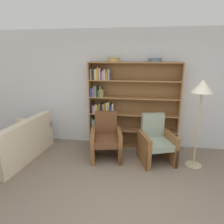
{
  "coord_description": "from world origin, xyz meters",
  "views": [
    {
      "loc": [
        0.01,
        -2.12,
        2.14
      ],
      "look_at": [
        -0.63,
        2.08,
        0.95
      ],
      "focal_mm": 32.0,
      "sensor_mm": 36.0,
      "label": 1
    }
  ],
  "objects_px": {
    "armchair_cushioned": "(156,142)",
    "bookshelf": "(125,106)",
    "armchair_leather": "(106,139)",
    "bowl_slate": "(155,60)",
    "floor_lamp": "(202,92)",
    "bowl_copper": "(114,59)",
    "couch": "(15,145)"
  },
  "relations": [
    {
      "from": "couch",
      "to": "armchair_cushioned",
      "type": "height_order",
      "value": "armchair_cushioned"
    },
    {
      "from": "bowl_copper",
      "to": "armchair_leather",
      "type": "distance_m",
      "value": 1.77
    },
    {
      "from": "bowl_copper",
      "to": "bowl_slate",
      "type": "bearing_deg",
      "value": 0.0
    },
    {
      "from": "armchair_cushioned",
      "to": "floor_lamp",
      "type": "distance_m",
      "value": 1.33
    },
    {
      "from": "bookshelf",
      "to": "bowl_slate",
      "type": "distance_m",
      "value": 1.24
    },
    {
      "from": "bowl_slate",
      "to": "floor_lamp",
      "type": "bearing_deg",
      "value": -40.15
    },
    {
      "from": "floor_lamp",
      "to": "armchair_leather",
      "type": "bearing_deg",
      "value": 176.76
    },
    {
      "from": "bowl_slate",
      "to": "couch",
      "type": "relative_size",
      "value": 0.17
    },
    {
      "from": "bookshelf",
      "to": "couch",
      "type": "xyz_separation_m",
      "value": [
        -2.27,
        -0.95,
        -0.7
      ]
    },
    {
      "from": "bowl_copper",
      "to": "bowl_slate",
      "type": "xyz_separation_m",
      "value": [
        0.89,
        0.0,
        -0.01
      ]
    },
    {
      "from": "bowl_copper",
      "to": "couch",
      "type": "relative_size",
      "value": 0.16
    },
    {
      "from": "armchair_leather",
      "to": "bowl_slate",
      "type": "bearing_deg",
      "value": -159.11
    },
    {
      "from": "bookshelf",
      "to": "armchair_leather",
      "type": "relative_size",
      "value": 2.13
    },
    {
      "from": "couch",
      "to": "floor_lamp",
      "type": "bearing_deg",
      "value": -81.92
    },
    {
      "from": "armchair_leather",
      "to": "floor_lamp",
      "type": "bearing_deg",
      "value": 165.67
    },
    {
      "from": "bowl_slate",
      "to": "armchair_cushioned",
      "type": "height_order",
      "value": "bowl_slate"
    },
    {
      "from": "couch",
      "to": "floor_lamp",
      "type": "distance_m",
      "value": 3.94
    },
    {
      "from": "bookshelf",
      "to": "bowl_slate",
      "type": "bearing_deg",
      "value": -1.71
    },
    {
      "from": "bookshelf",
      "to": "armchair_leather",
      "type": "bearing_deg",
      "value": -118.44
    },
    {
      "from": "bookshelf",
      "to": "floor_lamp",
      "type": "relative_size",
      "value": 1.2
    },
    {
      "from": "armchair_cushioned",
      "to": "bookshelf",
      "type": "bearing_deg",
      "value": -60.33
    },
    {
      "from": "bowl_copper",
      "to": "armchair_cushioned",
      "type": "xyz_separation_m",
      "value": [
        0.97,
        -0.61,
        -1.66
      ]
    },
    {
      "from": "armchair_cushioned",
      "to": "floor_lamp",
      "type": "height_order",
      "value": "floor_lamp"
    },
    {
      "from": "bowl_slate",
      "to": "couch",
      "type": "height_order",
      "value": "bowl_slate"
    },
    {
      "from": "bowl_copper",
      "to": "couch",
      "type": "height_order",
      "value": "bowl_copper"
    },
    {
      "from": "armchair_leather",
      "to": "armchair_cushioned",
      "type": "bearing_deg",
      "value": 168.79
    },
    {
      "from": "bookshelf",
      "to": "bowl_slate",
      "type": "height_order",
      "value": "bowl_slate"
    },
    {
      "from": "bookshelf",
      "to": "floor_lamp",
      "type": "height_order",
      "value": "bookshelf"
    },
    {
      "from": "bookshelf",
      "to": "armchair_leather",
      "type": "xyz_separation_m",
      "value": [
        -0.34,
        -0.63,
        -0.58
      ]
    },
    {
      "from": "armchair_leather",
      "to": "armchair_cushioned",
      "type": "xyz_separation_m",
      "value": [
        1.05,
        -0.0,
        0.0
      ]
    },
    {
      "from": "bowl_slate",
      "to": "armchair_cushioned",
      "type": "bearing_deg",
      "value": -82.56
    },
    {
      "from": "bowl_copper",
      "to": "armchair_leather",
      "type": "height_order",
      "value": "bowl_copper"
    }
  ]
}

